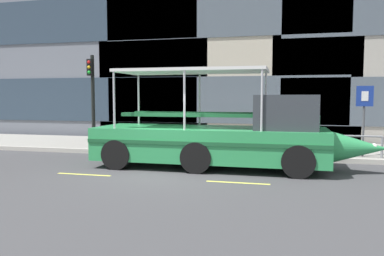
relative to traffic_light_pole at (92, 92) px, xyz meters
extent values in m
plane|color=#3D3D3F|center=(4.71, -3.85, -2.65)|extent=(120.00, 120.00, 0.00)
cube|color=gray|center=(4.71, 1.75, -2.56)|extent=(32.00, 4.80, 0.18)
cube|color=#B2ADA3|center=(4.71, -0.74, -2.56)|extent=(32.00, 0.18, 0.18)
cube|color=#DBD64C|center=(2.31, -4.90, -2.65)|extent=(1.80, 0.12, 0.01)
cube|color=#DBD64C|center=(7.11, -4.90, -2.65)|extent=(1.80, 0.12, 0.01)
cube|color=#2D3D4C|center=(-2.68, 4.52, -0.39)|extent=(12.83, 0.06, 2.49)
cube|color=#2D3D4C|center=(-2.68, 4.52, 4.14)|extent=(12.83, 0.06, 2.49)
cube|color=#4C5660|center=(5.00, 4.52, -0.40)|extent=(12.85, 0.06, 2.48)
cube|color=#4C5660|center=(5.00, 4.52, 4.11)|extent=(12.85, 0.06, 2.48)
cylinder|color=gray|center=(6.15, -0.40, -1.68)|extent=(11.34, 0.07, 0.07)
cylinder|color=gray|center=(6.15, -0.40, -2.08)|extent=(11.34, 0.06, 0.06)
cylinder|color=gray|center=(0.48, -0.40, -2.08)|extent=(0.09, 0.09, 0.79)
cylinder|color=gray|center=(2.37, -0.40, -2.08)|extent=(0.09, 0.09, 0.79)
cylinder|color=gray|center=(4.26, -0.40, -2.08)|extent=(0.09, 0.09, 0.79)
cylinder|color=gray|center=(6.15, -0.40, -2.08)|extent=(0.09, 0.09, 0.79)
cylinder|color=gray|center=(8.04, -0.40, -2.08)|extent=(0.09, 0.09, 0.79)
cylinder|color=gray|center=(9.93, -0.40, -2.08)|extent=(0.09, 0.09, 0.79)
cylinder|color=gray|center=(11.82, -0.40, -2.08)|extent=(0.09, 0.09, 0.79)
cylinder|color=black|center=(0.00, 0.06, -0.43)|extent=(0.16, 0.16, 4.08)
cube|color=black|center=(0.00, -0.14, 1.06)|extent=(0.24, 0.20, 0.72)
sphere|color=red|center=(0.00, -0.25, 1.28)|extent=(0.14, 0.14, 0.14)
sphere|color=gold|center=(0.00, -0.25, 1.06)|extent=(0.14, 0.14, 0.14)
sphere|color=green|center=(0.00, -0.25, 0.84)|extent=(0.14, 0.14, 0.14)
cylinder|color=#4C4F54|center=(11.22, -0.08, -1.16)|extent=(0.08, 0.08, 2.61)
cube|color=navy|center=(11.22, -0.13, -0.21)|extent=(0.60, 0.04, 0.76)
cube|color=white|center=(11.22, -0.15, -0.21)|extent=(0.24, 0.01, 0.36)
torus|color=black|center=(1.18, 0.06, -2.12)|extent=(0.70, 0.04, 0.70)
torus|color=black|center=(0.14, 0.06, -2.12)|extent=(0.70, 0.04, 0.70)
cylinder|color=#B21919|center=(0.66, 0.06, -1.96)|extent=(0.95, 0.04, 0.04)
cylinder|color=#B21919|center=(0.48, 0.06, -1.82)|extent=(0.19, 0.04, 0.51)
cube|color=black|center=(0.44, 0.06, -1.54)|extent=(0.20, 0.08, 0.06)
cylinder|color=#A5A5AA|center=(1.14, 0.06, -1.62)|extent=(0.03, 0.46, 0.03)
cube|color=#2D9351|center=(5.85, -2.74, -1.83)|extent=(7.78, 2.47, 1.09)
cone|color=#2D9351|center=(10.62, -2.74, -1.83)|extent=(1.75, 1.04, 1.04)
cylinder|color=#2D9351|center=(1.96, -2.74, -1.83)|extent=(0.39, 1.04, 1.04)
cube|color=#19512C|center=(5.85, -4.00, -1.69)|extent=(7.78, 0.04, 0.12)
sphere|color=white|center=(11.05, -2.74, -1.78)|extent=(0.22, 0.22, 0.22)
cube|color=#33383D|center=(8.38, -2.74, -0.73)|extent=(1.94, 2.07, 1.11)
cube|color=silver|center=(5.27, -2.74, 0.64)|extent=(5.06, 2.27, 0.10)
cylinder|color=#B2B2B7|center=(7.68, -1.66, -0.35)|extent=(0.07, 0.07, 1.87)
cylinder|color=#B2B2B7|center=(7.68, -3.83, -0.35)|extent=(0.07, 0.07, 1.87)
cylinder|color=#B2B2B7|center=(5.27, -1.66, -0.35)|extent=(0.07, 0.07, 1.87)
cylinder|color=#B2B2B7|center=(5.27, -3.83, -0.35)|extent=(0.07, 0.07, 1.87)
cylinder|color=#B2B2B7|center=(2.86, -1.66, -0.35)|extent=(0.07, 0.07, 1.87)
cylinder|color=#B2B2B7|center=(2.86, -3.83, -0.35)|extent=(0.07, 0.07, 1.87)
cube|color=#19512C|center=(5.27, -2.15, -0.83)|extent=(4.65, 0.28, 0.12)
cube|color=#19512C|center=(5.27, -3.34, -0.83)|extent=(4.65, 0.28, 0.12)
cylinder|color=black|center=(8.77, -1.61, -2.15)|extent=(1.00, 0.28, 1.00)
cylinder|color=black|center=(8.77, -3.88, -2.15)|extent=(1.00, 0.28, 1.00)
cylinder|color=black|center=(5.66, -1.61, -2.15)|extent=(1.00, 0.28, 1.00)
cylinder|color=black|center=(5.66, -3.88, -2.15)|extent=(1.00, 0.28, 1.00)
cylinder|color=black|center=(2.94, -1.61, -2.15)|extent=(1.00, 0.28, 1.00)
cylinder|color=black|center=(2.94, -3.88, -2.15)|extent=(1.00, 0.28, 1.00)
cylinder|color=#1E2338|center=(9.51, 0.63, -2.03)|extent=(0.11, 0.11, 0.88)
cylinder|color=#1E2338|center=(9.62, 0.77, -2.03)|extent=(0.11, 0.11, 0.88)
cube|color=#236B47|center=(9.56, 0.70, -1.28)|extent=(0.36, 0.38, 0.62)
cylinder|color=#236B47|center=(9.43, 0.53, -1.31)|extent=(0.08, 0.08, 0.56)
cylinder|color=#236B47|center=(9.70, 0.87, -1.31)|extent=(0.08, 0.08, 0.56)
sphere|color=#936B4C|center=(9.56, 0.70, -0.82)|extent=(0.24, 0.24, 0.24)
camera|label=1|loc=(8.39, -15.52, -0.24)|focal=35.82mm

